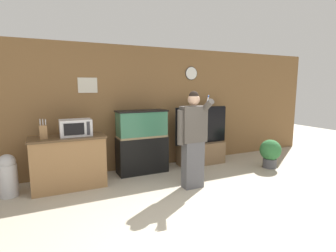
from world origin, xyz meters
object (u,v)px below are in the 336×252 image
(person_standing, at_px, (193,138))
(trash_bin, at_px, (8,175))
(knife_block, at_px, (43,132))
(microwave, at_px, (76,128))
(counter_island, at_px, (69,162))
(potted_plant, at_px, (270,152))
(aquarium_on_stand, at_px, (142,142))
(tv_on_stand, at_px, (201,147))

(person_standing, xyz_separation_m, trash_bin, (-2.88, 0.93, -0.52))
(knife_block, bearing_deg, microwave, 5.84)
(counter_island, bearing_deg, potted_plant, -9.07)
(person_standing, bearing_deg, microwave, 152.73)
(counter_island, height_order, microwave, microwave)
(counter_island, relative_size, knife_block, 3.83)
(aquarium_on_stand, distance_m, person_standing, 1.29)
(knife_block, xyz_separation_m, aquarium_on_stand, (1.80, 0.27, -0.38))
(tv_on_stand, distance_m, potted_plant, 1.50)
(knife_block, height_order, tv_on_stand, tv_on_stand)
(aquarium_on_stand, bearing_deg, person_standing, -65.80)
(tv_on_stand, height_order, person_standing, person_standing)
(microwave, height_order, tv_on_stand, tv_on_stand)
(microwave, relative_size, aquarium_on_stand, 0.41)
(person_standing, distance_m, potted_plant, 2.20)
(person_standing, relative_size, trash_bin, 2.42)
(microwave, bearing_deg, counter_island, -172.48)
(counter_island, xyz_separation_m, microwave, (0.14, 0.02, 0.60))
(trash_bin, bearing_deg, aquarium_on_stand, 5.36)
(knife_block, bearing_deg, potted_plant, -7.92)
(microwave, distance_m, person_standing, 2.04)
(tv_on_stand, bearing_deg, aquarium_on_stand, 179.85)
(tv_on_stand, xyz_separation_m, person_standing, (-0.91, -1.15, 0.49))
(potted_plant, bearing_deg, trash_bin, 172.37)
(microwave, bearing_deg, tv_on_stand, 4.58)
(potted_plant, bearing_deg, microwave, 170.33)
(counter_island, height_order, potted_plant, counter_island)
(microwave, distance_m, trash_bin, 1.28)
(counter_island, bearing_deg, trash_bin, 178.82)
(potted_plant, bearing_deg, person_standing, -172.93)
(trash_bin, bearing_deg, counter_island, -1.18)
(tv_on_stand, relative_size, potted_plant, 2.12)
(microwave, xyz_separation_m, tv_on_stand, (2.72, 0.22, -0.67))
(potted_plant, bearing_deg, counter_island, 170.93)
(knife_block, height_order, aquarium_on_stand, aquarium_on_stand)
(person_standing, bearing_deg, aquarium_on_stand, 114.20)
(knife_block, xyz_separation_m, person_standing, (2.32, -0.88, -0.15))
(knife_block, distance_m, tv_on_stand, 3.30)
(tv_on_stand, distance_m, trash_bin, 3.80)
(microwave, distance_m, potted_plant, 4.05)
(person_standing, height_order, potted_plant, person_standing)
(knife_block, distance_m, aquarium_on_stand, 1.86)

